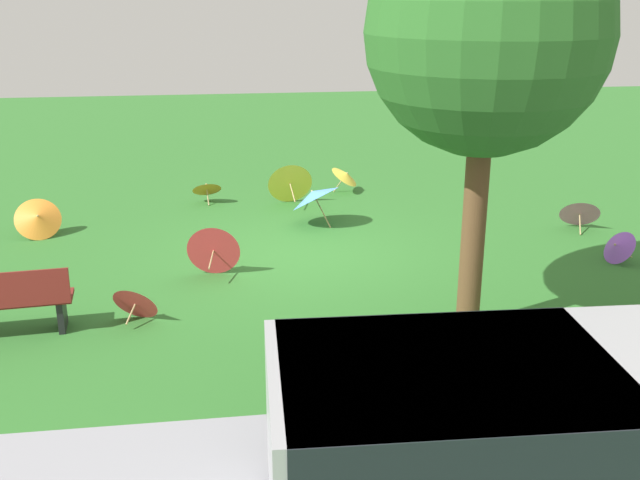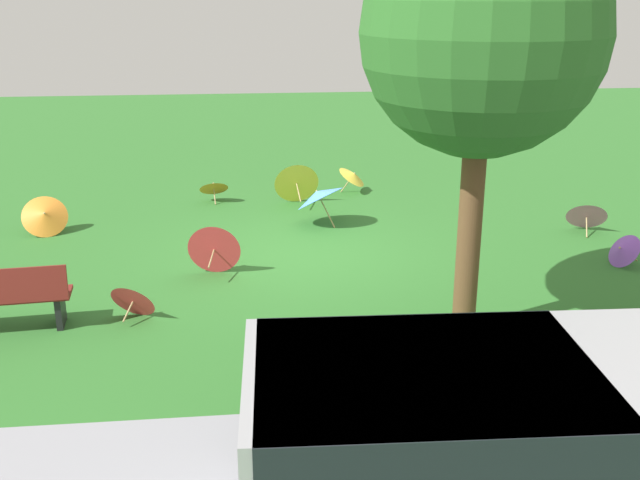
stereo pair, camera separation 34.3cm
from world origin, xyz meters
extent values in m
plane|color=#2D6B28|center=(0.00, 0.00, 0.00)|extent=(40.00, 40.00, 0.00)
cube|color=#99999E|center=(-1.25, 6.84, 0.85)|extent=(4.67, 2.08, 1.35)
cube|color=black|center=(-0.33, 6.80, 1.25)|extent=(2.65, 2.02, 0.55)
cylinder|color=black|center=(0.32, 5.83, 0.38)|extent=(0.77, 0.25, 0.76)
cube|color=maroon|center=(4.09, 2.46, 0.45)|extent=(1.63, 0.59, 0.05)
cube|color=maroon|center=(4.07, 2.66, 0.68)|extent=(1.60, 0.25, 0.45)
cube|color=black|center=(3.45, 2.41, 0.23)|extent=(0.12, 0.41, 0.45)
cylinder|color=brown|center=(-1.76, 3.20, 1.45)|extent=(0.30, 0.30, 2.89)
sphere|color=#286023|center=(-1.76, 3.20, 3.74)|extent=(2.84, 2.84, 2.84)
cylinder|color=tan|center=(-0.10, -2.76, 0.31)|extent=(0.06, 0.60, 0.25)
cone|color=yellow|center=(-0.08, -3.12, 0.45)|extent=(0.94, 0.51, 0.90)
sphere|color=tan|center=(-0.07, -3.19, 0.48)|extent=(0.04, 0.05, 0.05)
cylinder|color=tan|center=(1.60, -3.24, 0.15)|extent=(0.05, 0.23, 0.29)
cone|color=orange|center=(1.62, -3.38, 0.33)|extent=(0.66, 0.62, 0.45)
sphere|color=tan|center=(1.62, -3.42, 0.38)|extent=(0.04, 0.05, 0.05)
cylinder|color=tan|center=(-0.54, -1.43, 0.26)|extent=(0.28, 0.21, 0.53)
cone|color=#4C8CE5|center=(-0.38, -1.54, 0.59)|extent=(1.29, 1.30, 0.63)
sphere|color=tan|center=(-0.34, -1.56, 0.66)|extent=(0.06, 0.06, 0.05)
cylinder|color=tan|center=(4.63, -1.74, 0.19)|extent=(0.11, 0.33, 0.27)
cone|color=orange|center=(4.57, -1.52, 0.37)|extent=(0.94, 0.81, 0.73)
sphere|color=tan|center=(4.55, -1.45, 0.42)|extent=(0.05, 0.06, 0.05)
cylinder|color=tan|center=(1.52, 1.02, 0.35)|extent=(0.10, 0.49, 0.13)
cone|color=#D8383F|center=(1.47, 0.70, 0.42)|extent=(0.86, 0.46, 0.84)
sphere|color=tan|center=(1.46, 0.62, 0.44)|extent=(0.04, 0.05, 0.04)
cylinder|color=tan|center=(-5.16, 1.05, 0.14)|extent=(0.29, 0.08, 0.21)
cone|color=purple|center=(-4.98, 1.09, 0.27)|extent=(0.54, 0.66, 0.55)
sphere|color=tan|center=(-4.93, 1.10, 0.31)|extent=(0.06, 0.05, 0.05)
cylinder|color=tan|center=(-5.12, -0.45, 0.15)|extent=(0.14, 0.35, 0.31)
cone|color=pink|center=(-5.19, -0.67, 0.34)|extent=(0.86, 0.76, 0.64)
sphere|color=tan|center=(-5.21, -0.71, 0.38)|extent=(0.05, 0.06, 0.05)
cylinder|color=tan|center=(2.57, 2.48, 0.18)|extent=(0.13, 0.27, 0.19)
cone|color=#D8383F|center=(2.50, 2.32, 0.29)|extent=(0.74, 0.63, 0.58)
sphere|color=tan|center=(2.49, 2.28, 0.32)|extent=(0.05, 0.06, 0.05)
cylinder|color=tan|center=(-1.22, -3.80, 0.18)|extent=(0.24, 0.12, 0.36)
cone|color=yellow|center=(-1.36, -3.74, 0.40)|extent=(0.79, 0.81, 0.45)
sphere|color=tan|center=(-1.39, -3.73, 0.44)|extent=(0.06, 0.05, 0.05)
camera|label=1|loc=(1.33, 11.61, 4.24)|focal=41.62mm
camera|label=2|loc=(0.99, 11.65, 4.24)|focal=41.62mm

